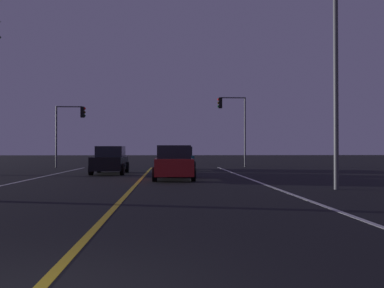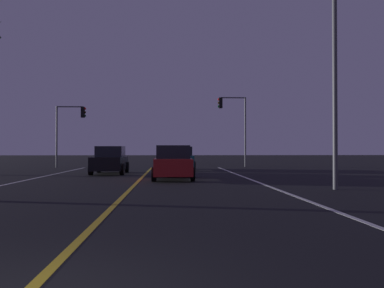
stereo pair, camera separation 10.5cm
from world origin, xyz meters
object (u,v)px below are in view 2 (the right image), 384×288
object	(u,v)px
car_lead_same_lane	(173,163)
car_oncoming	(110,160)
car_ahead_far	(180,159)
traffic_light_near_right	(233,116)
street_lamp_right_near	(321,44)
traffic_light_near_left	(71,122)

from	to	relation	value
car_lead_same_lane	car_oncoming	bearing A→B (deg)	38.03
car_ahead_far	car_lead_same_lane	bearing A→B (deg)	176.21
car_ahead_far	traffic_light_near_right	size ratio (longest dim) A/B	0.72
street_lamp_right_near	car_ahead_far	bearing A→B (deg)	-71.20
car_oncoming	street_lamp_right_near	size ratio (longest dim) A/B	0.50
car_oncoming	traffic_light_near_left	xyz separation A→B (m)	(-4.55, 8.76, 2.96)
traffic_light_near_left	car_ahead_far	bearing A→B (deg)	-27.27
traffic_light_near_right	street_lamp_right_near	bearing A→B (deg)	90.91
car_lead_same_lane	street_lamp_right_near	world-z (taller)	street_lamp_right_near
traffic_light_near_left	street_lamp_right_near	bearing A→B (deg)	-53.86
car_ahead_far	car_lead_same_lane	distance (m)	9.07
traffic_light_near_left	street_lamp_right_near	world-z (taller)	street_lamp_right_near
car_ahead_far	street_lamp_right_near	bearing A→B (deg)	-161.20
traffic_light_near_right	street_lamp_right_near	distance (m)	19.07
car_ahead_far	traffic_light_near_left	size ratio (longest dim) A/B	0.84
car_ahead_far	traffic_light_near_right	bearing A→B (deg)	-44.72
car_ahead_far	traffic_light_near_left	xyz separation A→B (m)	(-9.00, 4.64, 2.96)
car_oncoming	street_lamp_right_near	xyz separation A→B (m)	(9.35, -10.27, 4.64)
car_ahead_far	car_oncoming	xyz separation A→B (m)	(-4.46, -4.12, 0.00)
traffic_light_near_right	street_lamp_right_near	xyz separation A→B (m)	(0.30, -19.03, 1.11)
street_lamp_right_near	car_lead_same_lane	bearing A→B (deg)	-44.17
car_oncoming	car_lead_same_lane	world-z (taller)	same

